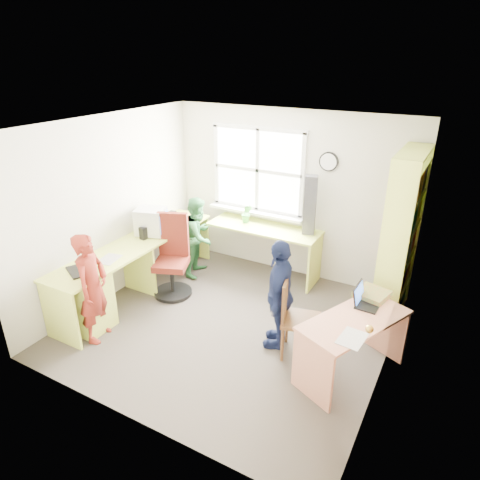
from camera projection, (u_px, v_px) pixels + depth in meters
The scene contains 19 objects.
room at pixel (234, 231), 4.83m from camera, with size 3.64×3.44×2.44m.
l_desk at pixel (130, 278), 5.42m from camera, with size 2.38×2.95×0.75m.
right_desk at pixel (353, 334), 4.27m from camera, with size 0.97×1.29×0.68m.
bookshelf at pixel (400, 243), 5.07m from camera, with size 0.30×1.02×2.10m.
swivel_chair at pixel (173, 260), 5.81m from camera, with size 0.68×0.68×1.12m.
wooden_chair at pixel (295, 315), 4.58m from camera, with size 0.49×0.49×0.92m.
crt_monitor at pixel (151, 221), 5.89m from camera, with size 0.46×0.44×0.37m.
laptop_left at pixel (84, 266), 4.96m from camera, with size 0.44×0.41×0.24m.
laptop_right at pixel (364, 300), 4.43m from camera, with size 0.26×0.31×0.21m.
speaker_a at pixel (143, 233), 5.77m from camera, with size 0.09×0.09×0.17m.
speaker_b at pixel (172, 218), 6.28m from camera, with size 0.10×0.10×0.19m.
cd_tower at pixel (310, 205), 5.82m from camera, with size 0.20×0.19×0.83m.
game_box at pixel (372, 294), 4.57m from camera, with size 0.38×0.38×0.06m.
paper_a at pixel (109, 259), 5.24m from camera, with size 0.26×0.33×0.00m.
paper_b at pixel (352, 338), 3.91m from camera, with size 0.25×0.33×0.00m.
potted_plant at pixel (247, 214), 6.30m from camera, with size 0.16×0.13×0.28m, color #327D32.
person_red at pixel (92, 288), 4.79m from camera, with size 0.48×0.31×1.31m, color maroon.
person_green at pixel (199, 236), 6.28m from camera, with size 0.58×0.45×1.19m, color #2F753A.
person_navy at pixel (280, 294), 4.68m from camera, with size 0.76×0.32×1.29m, color #151E44.
Camera 1 is at (2.23, -3.78, 3.08)m, focal length 32.00 mm.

